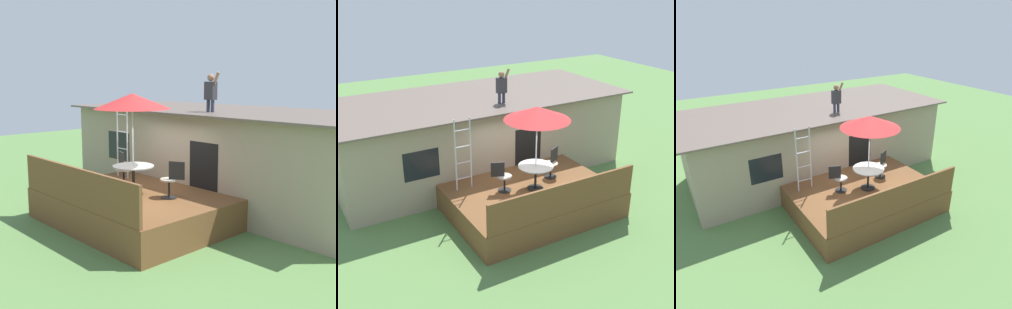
{
  "view_description": "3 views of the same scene",
  "coord_description": "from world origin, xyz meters",
  "views": [
    {
      "loc": [
        8.62,
        -6.84,
        3.67
      ],
      "look_at": [
        0.51,
        0.71,
        1.78
      ],
      "focal_mm": 47.16,
      "sensor_mm": 36.0,
      "label": 1
    },
    {
      "loc": [
        -6.4,
        -9.68,
        6.79
      ],
      "look_at": [
        -0.51,
        0.57,
        1.78
      ],
      "focal_mm": 46.41,
      "sensor_mm": 36.0,
      "label": 2
    },
    {
      "loc": [
        -5.42,
        -7.5,
        6.17
      ],
      "look_at": [
        -0.35,
        0.7,
        1.85
      ],
      "focal_mm": 33.38,
      "sensor_mm": 36.0,
      "label": 3
    }
  ],
  "objects": [
    {
      "name": "patio_chair_right",
      "position": [
        1.02,
        0.36,
        1.26
      ],
      "size": [
        0.59,
        0.44,
        0.92
      ],
      "rotation": [
        0.0,
        0.0,
        -2.68
      ],
      "color": "black",
      "rests_on": "deck"
    },
    {
      "name": "deck",
      "position": [
        0.0,
        0.0,
        0.4
      ],
      "size": [
        4.78,
        3.5,
        0.8
      ],
      "primitive_type": "cube",
      "color": "brown",
      "rests_on": "ground"
    },
    {
      "name": "patio_table",
      "position": [
        0.11,
        -0.1,
        1.39
      ],
      "size": [
        1.04,
        1.04,
        0.74
      ],
      "color": "black",
      "rests_on": "deck"
    },
    {
      "name": "patio_chair_left",
      "position": [
        -0.82,
        0.27,
        1.26
      ],
      "size": [
        0.6,
        0.44,
        0.92
      ],
      "rotation": [
        0.0,
        0.0,
        -0.38
      ],
      "color": "black",
      "rests_on": "deck"
    },
    {
      "name": "step_ladder",
      "position": [
        -1.73,
        0.95,
        1.9
      ],
      "size": [
        0.52,
        0.04,
        2.2
      ],
      "color": "silver",
      "rests_on": "deck"
    },
    {
      "name": "patio_umbrella",
      "position": [
        0.11,
        -0.1,
        3.15
      ],
      "size": [
        1.9,
        1.9,
        2.54
      ],
      "color": "silver",
      "rests_on": "deck"
    },
    {
      "name": "person_figure",
      "position": [
        0.4,
        2.44,
        3.38
      ],
      "size": [
        0.47,
        0.2,
        1.11
      ],
      "color": "#33384C",
      "rests_on": "house"
    },
    {
      "name": "deck_railing",
      "position": [
        0.0,
        -1.7,
        1.25
      ],
      "size": [
        4.68,
        0.08,
        0.9
      ],
      "primitive_type": "cube",
      "color": "brown",
      "rests_on": "deck"
    },
    {
      "name": "ground_plane",
      "position": [
        0.0,
        0.0,
        0.0
      ],
      "size": [
        40.0,
        40.0,
        0.0
      ],
      "primitive_type": "plane",
      "color": "#567F42"
    },
    {
      "name": "house",
      "position": [
        -0.0,
        3.6,
        1.39
      ],
      "size": [
        10.5,
        4.5,
        2.77
      ],
      "color": "gray",
      "rests_on": "ground"
    }
  ]
}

